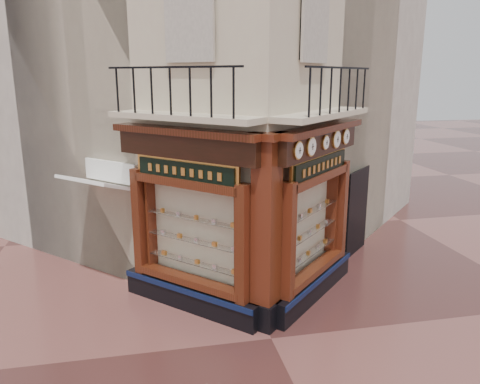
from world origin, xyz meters
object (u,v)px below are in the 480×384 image
object	(u,v)px
clock_d	(336,139)
awning	(104,284)
clock_a	(298,150)
signboard_left	(185,171)
clock_e	(346,137)
clock_b	(311,147)
corner_pilaster	(266,236)
signboard_right	(320,166)
clock_c	(325,142)

from	to	relation	value
clock_d	awning	world-z (taller)	clock_d
clock_a	awning	size ratio (longest dim) A/B	0.21
signboard_left	clock_e	bearing A→B (deg)	-124.27
clock_b	awning	xyz separation A→B (m)	(-4.41, 2.28, -3.62)
clock_e	corner_pilaster	bearing A→B (deg)	171.56
corner_pilaster	signboard_right	distance (m)	2.12
corner_pilaster	signboard_left	world-z (taller)	corner_pilaster
clock_a	clock_d	world-z (taller)	clock_d
clock_b	clock_d	size ratio (longest dim) A/B	0.97
clock_c	clock_e	size ratio (longest dim) A/B	0.83
signboard_right	clock_b	bearing A→B (deg)	-171.61
clock_a	clock_b	world-z (taller)	clock_b
clock_b	clock_c	bearing A→B (deg)	-0.00
clock_e	awning	xyz separation A→B (m)	(-5.73, 0.96, -3.62)
clock_c	awning	distance (m)	6.35
clock_c	signboard_left	world-z (taller)	clock_c
signboard_right	corner_pilaster	bearing A→B (deg)	169.75
clock_b	clock_e	size ratio (longest dim) A/B	1.07
clock_c	signboard_right	world-z (taller)	clock_c
clock_d	clock_a	bearing A→B (deg)	-180.00
awning	clock_d	bearing A→B (deg)	-149.28
corner_pilaster	clock_d	bearing A→B (deg)	-10.46
signboard_left	signboard_right	bearing A→B (deg)	-135.00
clock_c	signboard_left	distance (m)	3.02
corner_pilaster	clock_b	xyz separation A→B (m)	(1.01, 0.41, 1.67)
signboard_left	awning	bearing A→B (deg)	4.11
corner_pilaster	signboard_left	size ratio (longest dim) A/B	2.07
clock_d	signboard_right	size ratio (longest dim) A/B	0.21
clock_a	signboard_left	xyz separation A→B (m)	(-2.07, 1.01, -0.52)
clock_a	signboard_right	world-z (taller)	clock_a
corner_pilaster	signboard_right	xyz separation A→B (m)	(1.46, 1.01, 1.15)
clock_c	awning	bearing A→B (deg)	115.00
clock_a	awning	xyz separation A→B (m)	(-4.00, 2.69, -3.62)
corner_pilaster	signboard_left	bearing A→B (deg)	100.25
clock_b	clock_c	xyz separation A→B (m)	(0.50, 0.50, 0.00)
signboard_left	clock_b	bearing A→B (deg)	-148.83
clock_b	clock_d	distance (m)	1.31
awning	signboard_right	distance (m)	6.00
clock_d	corner_pilaster	bearing A→B (deg)	169.54
corner_pilaster	awning	size ratio (longest dim) A/B	2.32
clock_e	signboard_left	xyz separation A→B (m)	(-3.80, -0.72, -0.52)
clock_b	signboard_right	world-z (taller)	clock_b
clock_c	signboard_right	bearing A→B (deg)	68.29
signboard_left	signboard_right	xyz separation A→B (m)	(2.92, 0.00, 0.00)
clock_a	signboard_right	distance (m)	1.43
clock_e	signboard_right	distance (m)	1.25
clock_e	awning	distance (m)	6.85
corner_pilaster	clock_b	bearing A→B (deg)	-23.11
clock_e	signboard_left	bearing A→B (deg)	145.73
clock_a	clock_d	xyz separation A→B (m)	(1.33, 1.33, 0.00)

